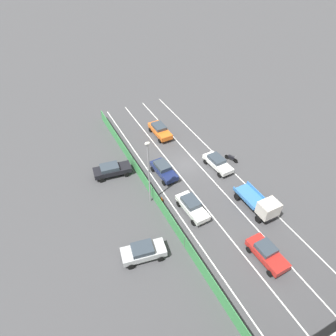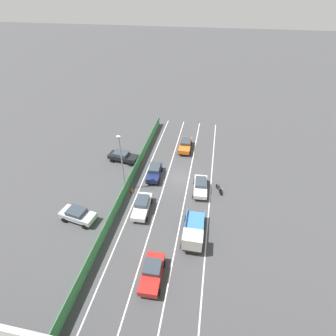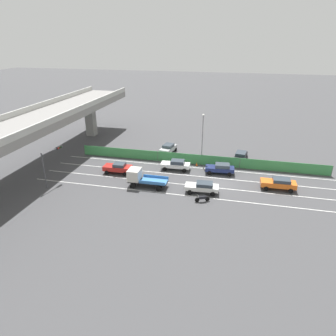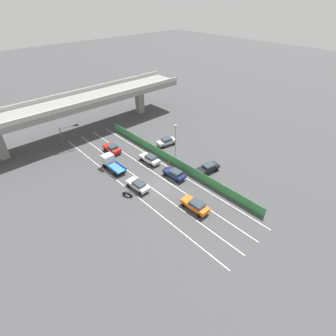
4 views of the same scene
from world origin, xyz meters
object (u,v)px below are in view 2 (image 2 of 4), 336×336
at_px(motorcycle, 219,189).
at_px(traffic_cone, 132,190).
at_px(car_sedan_navy, 154,171).
at_px(car_hatchback_white, 201,186).
at_px(car_sedan_white, 142,205).
at_px(street_lamp, 122,159).
at_px(car_taxi_orange, 185,145).
at_px(car_sedan_red, 152,272).
at_px(parked_sedan_dark, 123,156).
at_px(flatbed_truck_blue, 193,235).
at_px(parked_wagon_silver, 78,215).

distance_m(motorcycle, traffic_cone, 11.74).
bearing_deg(car_sedan_navy, car_hatchback_white, 164.85).
bearing_deg(car_hatchback_white, car_sedan_white, 36.75).
distance_m(car_sedan_navy, street_lamp, 6.23).
bearing_deg(car_taxi_orange, street_lamp, 59.59).
height_order(car_sedan_red, parked_sedan_dark, car_sedan_red).
xyz_separation_m(car_sedan_white, street_lamp, (3.41, -3.56, 4.06)).
height_order(car_sedan_red, traffic_cone, car_sedan_red).
height_order(flatbed_truck_blue, street_lamp, street_lamp).
xyz_separation_m(car_taxi_orange, parked_wagon_silver, (10.42, 18.03, -0.00)).
bearing_deg(street_lamp, motorcycle, -171.82).
distance_m(car_sedan_red, parked_wagon_silver, 11.73).
bearing_deg(car_taxi_orange, car_sedan_white, 77.45).
height_order(flatbed_truck_blue, parked_sedan_dark, flatbed_truck_blue).
height_order(parked_sedan_dark, parked_wagon_silver, parked_wagon_silver).
bearing_deg(flatbed_truck_blue, car_sedan_white, -28.42).
relative_size(motorcycle, parked_sedan_dark, 0.38).
height_order(parked_wagon_silver, street_lamp, street_lamp).
relative_size(flatbed_truck_blue, parked_wagon_silver, 1.23).
distance_m(flatbed_truck_blue, parked_sedan_dark, 18.37).
xyz_separation_m(car_taxi_orange, flatbed_truck_blue, (-3.30, 18.71, 0.33)).
bearing_deg(car_sedan_navy, car_sedan_red, 102.53).
height_order(car_hatchback_white, flatbed_truck_blue, flatbed_truck_blue).
bearing_deg(parked_sedan_dark, street_lamp, 111.46).
xyz_separation_m(flatbed_truck_blue, street_lamp, (10.08, -7.17, 3.71)).
relative_size(flatbed_truck_blue, motorcycle, 3.00).
bearing_deg(motorcycle, car_sedan_red, 66.71).
distance_m(car_sedan_red, car_hatchback_white, 13.88).
bearing_deg(motorcycle, street_lamp, 8.18).
distance_m(motorcycle, parked_sedan_dark, 15.76).
bearing_deg(street_lamp, car_taxi_orange, -120.41).
relative_size(car_taxi_orange, car_hatchback_white, 1.04).
xyz_separation_m(car_taxi_orange, car_sedan_navy, (3.45, 8.20, -0.02)).
bearing_deg(traffic_cone, flatbed_truck_blue, 143.49).
height_order(car_hatchback_white, car_sedan_navy, car_sedan_navy).
bearing_deg(parked_wagon_silver, street_lamp, -119.34).
xyz_separation_m(car_taxi_orange, motorcycle, (-5.88, 9.72, -0.45)).
distance_m(flatbed_truck_blue, parked_wagon_silver, 13.74).
bearing_deg(car_taxi_orange, motorcycle, 121.18).
xyz_separation_m(car_sedan_red, flatbed_truck_blue, (-3.34, -4.78, 0.35)).
bearing_deg(motorcycle, car_hatchback_white, 7.54).
distance_m(car_hatchback_white, traffic_cone, 9.26).
height_order(car_hatchback_white, parked_wagon_silver, parked_wagon_silver).
xyz_separation_m(car_sedan_white, parked_sedan_dark, (5.87, -9.82, 0.01)).
distance_m(car_hatchback_white, car_sedan_navy, 7.10).
bearing_deg(parked_wagon_silver, car_sedan_red, 152.20).
xyz_separation_m(car_sedan_white, car_hatchback_white, (-6.77, -5.06, -0.03)).
xyz_separation_m(motorcycle, traffic_cone, (11.49, 2.40, -0.14)).
xyz_separation_m(flatbed_truck_blue, parked_sedan_dark, (12.54, -13.43, -0.35)).
xyz_separation_m(car_sedan_white, motorcycle, (-9.25, -5.38, -0.43)).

